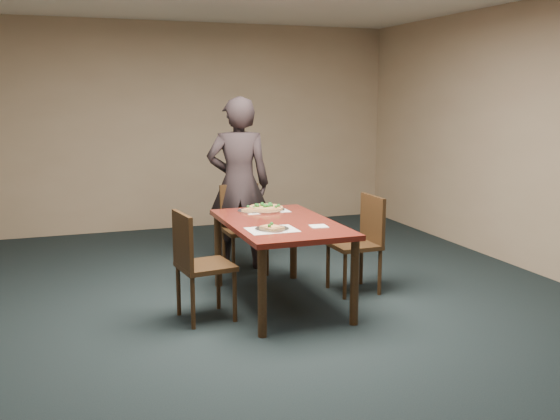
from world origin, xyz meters
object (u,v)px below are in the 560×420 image
object	(u,v)px
chair_right	(361,238)
diner	(239,184)
dining_table	(280,232)
chair_far	(243,223)
slice_plate_far	(252,210)
pizza_pan	(265,208)
chair_left	(196,260)
slice_plate_near	(272,228)

from	to	relation	value
chair_right	diner	size ratio (longest dim) A/B	0.50
dining_table	chair_right	world-z (taller)	chair_right
chair_right	diner	world-z (taller)	diner
chair_far	diner	distance (m)	0.42
slice_plate_far	pizza_pan	bearing A→B (deg)	-1.25
chair_far	chair_left	world-z (taller)	same
pizza_pan	slice_plate_near	distance (m)	0.86
pizza_pan	chair_far	bearing A→B (deg)	95.28
diner	slice_plate_far	size ratio (longest dim) A/B	6.50
slice_plate_near	slice_plate_far	size ratio (longest dim) A/B	1.00
chair_left	slice_plate_near	xyz separation A→B (m)	(0.60, -0.15, 0.25)
chair_far	pizza_pan	bearing A→B (deg)	-85.78
diner	pizza_pan	xyz separation A→B (m)	(0.05, -0.73, -0.14)
chair_left	chair_right	distance (m)	1.65
dining_table	chair_right	bearing A→B (deg)	6.46
chair_left	slice_plate_far	distance (m)	1.01
diner	slice_plate_near	world-z (taller)	diner
dining_table	diner	distance (m)	1.29
chair_right	diner	xyz separation A→B (m)	(-0.86, 1.17, 0.39)
chair_left	slice_plate_near	world-z (taller)	chair_left
diner	slice_plate_near	xyz separation A→B (m)	(-0.16, -1.57, -0.15)
dining_table	slice_plate_far	world-z (taller)	slice_plate_far
slice_plate_near	pizza_pan	bearing A→B (deg)	75.34
chair_far	slice_plate_far	distance (m)	0.65
dining_table	chair_far	bearing A→B (deg)	90.82
chair_right	slice_plate_near	xyz separation A→B (m)	(-1.03, -0.40, 0.25)
dining_table	chair_right	size ratio (longest dim) A/B	1.65
chair_left	slice_plate_far	bearing A→B (deg)	-52.77
chair_left	slice_plate_near	bearing A→B (deg)	-111.44
chair_left	diner	size ratio (longest dim) A/B	0.50
slice_plate_far	diner	bearing A→B (deg)	84.07
pizza_pan	slice_plate_near	xyz separation A→B (m)	(-0.22, -0.83, -0.01)
chair_right	slice_plate_far	world-z (taller)	chair_right
diner	chair_left	bearing A→B (deg)	74.72
chair_left	dining_table	bearing A→B (deg)	-86.17
slice_plate_far	dining_table	bearing A→B (deg)	-80.32
dining_table	chair_far	xyz separation A→B (m)	(-0.02, 1.12, -0.14)
chair_left	diner	distance (m)	1.66
chair_right	slice_plate_far	bearing A→B (deg)	-116.08
chair_left	chair_right	xyz separation A→B (m)	(1.63, 0.26, 0.00)
slice_plate_near	slice_plate_far	distance (m)	0.84
pizza_pan	slice_plate_near	size ratio (longest dim) A/B	1.34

